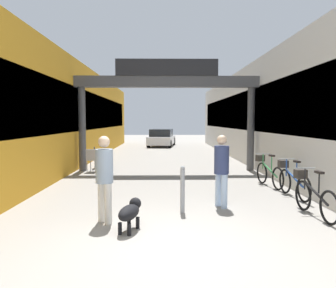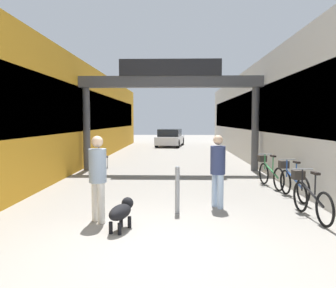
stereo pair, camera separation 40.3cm
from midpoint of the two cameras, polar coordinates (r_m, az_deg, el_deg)
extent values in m
plane|color=gray|center=(5.44, 0.84, -17.43)|extent=(80.00, 80.00, 0.00)
cube|color=gold|center=(16.87, -16.31, 4.74)|extent=(3.00, 26.00, 4.45)
cube|color=black|center=(16.48, -11.40, 5.61)|extent=(0.04, 23.40, 1.78)
cube|color=beige|center=(16.83, 19.05, 4.68)|extent=(3.00, 26.00, 4.45)
cube|color=black|center=(16.45, 14.13, 5.57)|extent=(0.04, 23.40, 1.78)
cylinder|color=#4C4C4F|center=(13.43, -13.17, 2.53)|extent=(0.28, 0.28, 3.30)
cylinder|color=#4C4C4F|center=(13.40, 15.79, 2.48)|extent=(0.28, 0.28, 3.30)
cube|color=#4C4C4F|center=(13.07, 1.31, 10.77)|extent=(7.40, 0.44, 0.43)
cube|color=#232326|center=(12.95, 1.31, 13.22)|extent=(3.96, 0.10, 0.64)
cylinder|color=silver|center=(6.72, -10.86, -9.72)|extent=(0.20, 0.20, 0.79)
cylinder|color=silver|center=(6.52, -9.80, -10.14)|extent=(0.20, 0.20, 0.79)
cylinder|color=#8C9EB2|center=(6.49, -10.42, -3.72)|extent=(0.48, 0.48, 0.65)
sphere|color=beige|center=(6.44, -10.48, 0.41)|extent=(0.32, 0.32, 0.22)
cylinder|color=#A5BFE0|center=(7.58, 10.65, -8.20)|extent=(0.19, 0.19, 0.78)
cylinder|color=#A5BFE0|center=(7.77, 9.62, -7.88)|extent=(0.19, 0.19, 0.78)
cylinder|color=navy|center=(7.56, 10.19, -2.78)|extent=(0.45, 0.45, 0.64)
sphere|color=beige|center=(7.52, 10.24, 0.70)|extent=(0.29, 0.29, 0.22)
ellipsoid|color=black|center=(6.07, -6.40, -11.71)|extent=(0.48, 0.72, 0.26)
sphere|color=black|center=(6.30, -5.23, -10.23)|extent=(0.28, 0.28, 0.22)
sphere|color=white|center=(6.24, -5.60, -11.37)|extent=(0.20, 0.20, 0.16)
cylinder|color=black|center=(6.34, -6.33, -13.25)|extent=(0.09, 0.09, 0.21)
cylinder|color=black|center=(6.27, -4.84, -13.44)|extent=(0.09, 0.09, 0.21)
cylinder|color=black|center=(6.00, -8.00, -14.28)|extent=(0.09, 0.09, 0.21)
cylinder|color=black|center=(5.93, -6.45, -14.50)|extent=(0.09, 0.09, 0.21)
torus|color=black|center=(7.86, 23.45, -8.43)|extent=(0.10, 0.67, 0.67)
torus|color=black|center=(6.98, 27.16, -10.11)|extent=(0.10, 0.67, 0.67)
cube|color=black|center=(7.38, 25.23, -7.86)|extent=(0.10, 0.94, 0.34)
cylinder|color=black|center=(7.23, 25.73, -6.34)|extent=(0.03, 0.03, 0.42)
cube|color=black|center=(7.20, 25.79, -4.61)|extent=(0.12, 0.23, 0.05)
cylinder|color=black|center=(7.73, 23.73, -5.77)|extent=(0.03, 0.03, 0.46)
cylinder|color=gray|center=(7.70, 23.78, -4.01)|extent=(0.46, 0.06, 0.03)
cube|color=#332D28|center=(7.90, 23.10, -4.96)|extent=(0.25, 0.22, 0.20)
torus|color=black|center=(9.51, 20.93, -6.21)|extent=(0.11, 0.67, 0.67)
torus|color=black|center=(8.61, 23.74, -7.35)|extent=(0.11, 0.67, 0.67)
cube|color=#234C9E|center=(9.03, 22.30, -5.63)|extent=(0.12, 0.94, 0.34)
cylinder|color=#234C9E|center=(8.89, 22.67, -4.36)|extent=(0.03, 0.03, 0.42)
cube|color=black|center=(8.86, 22.71, -2.95)|extent=(0.12, 0.23, 0.05)
cylinder|color=#234C9E|center=(9.40, 21.14, -3.99)|extent=(0.03, 0.03, 0.46)
cylinder|color=gray|center=(9.37, 21.18, -2.54)|extent=(0.46, 0.07, 0.03)
cube|color=#332D28|center=(9.57, 20.66, -3.35)|extent=(0.26, 0.22, 0.20)
torus|color=black|center=(10.77, 17.38, -4.94)|extent=(0.15, 0.67, 0.67)
torus|color=black|center=(9.87, 19.85, -5.81)|extent=(0.15, 0.67, 0.67)
cube|color=#338C4C|center=(10.29, 18.58, -4.37)|extent=(0.18, 0.94, 0.34)
cylinder|color=#338C4C|center=(10.15, 18.91, -3.23)|extent=(0.04, 0.04, 0.42)
cube|color=black|center=(10.13, 18.94, -2.00)|extent=(0.13, 0.23, 0.05)
cylinder|color=#338C4C|center=(10.67, 17.56, -2.97)|extent=(0.04, 0.04, 0.46)
cylinder|color=gray|center=(10.64, 17.59, -1.68)|extent=(0.46, 0.10, 0.03)
cube|color=#332D28|center=(10.84, 17.12, -2.42)|extent=(0.27, 0.23, 0.20)
cylinder|color=gray|center=(7.13, 3.27, -8.23)|extent=(0.10, 0.10, 0.94)
sphere|color=gray|center=(7.04, 3.29, -4.24)|extent=(0.10, 0.10, 0.10)
cylinder|color=gray|center=(13.39, -11.79, -3.56)|extent=(0.04, 0.04, 0.45)
cylinder|color=gray|center=(13.26, -10.45, -3.62)|extent=(0.04, 0.04, 0.45)
cylinder|color=gray|center=(13.09, -12.41, -3.75)|extent=(0.04, 0.04, 0.45)
cylinder|color=gray|center=(12.95, -11.04, -3.81)|extent=(0.04, 0.04, 0.45)
cube|color=silver|center=(13.14, -11.44, -2.62)|extent=(0.47, 0.47, 0.04)
cube|color=silver|center=(12.95, -11.78, -1.75)|extent=(0.40, 0.12, 0.40)
cylinder|color=gray|center=(14.20, -9.68, -3.10)|extent=(0.04, 0.04, 0.45)
cylinder|color=gray|center=(13.86, -9.66, -3.27)|extent=(0.04, 0.04, 0.45)
cylinder|color=gray|center=(14.20, -11.06, -3.12)|extent=(0.04, 0.04, 0.45)
cylinder|color=gray|center=(13.86, -11.07, -3.29)|extent=(0.04, 0.04, 0.45)
cube|color=black|center=(14.00, -10.38, -2.20)|extent=(0.47, 0.47, 0.04)
cube|color=black|center=(13.98, -11.13, -1.31)|extent=(0.12, 0.40, 0.40)
cube|color=silver|center=(25.39, 0.84, 0.71)|extent=(2.25, 4.19, 0.60)
cube|color=#1E2328|center=(25.21, 0.79, 1.99)|extent=(1.85, 2.38, 0.55)
cylinder|color=black|center=(26.95, -0.40, 0.52)|extent=(0.28, 0.62, 0.60)
cylinder|color=black|center=(26.74, 2.97, 0.49)|extent=(0.28, 0.62, 0.60)
cylinder|color=black|center=(24.10, -1.52, 0.09)|extent=(0.28, 0.62, 0.60)
cylinder|color=black|center=(23.86, 2.24, 0.05)|extent=(0.28, 0.62, 0.60)
camera|label=1|loc=(0.20, -88.81, 0.09)|focal=35.00mm
camera|label=2|loc=(0.20, 91.19, -0.09)|focal=35.00mm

